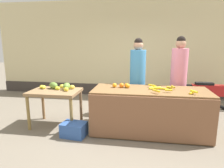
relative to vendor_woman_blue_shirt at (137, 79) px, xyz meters
The scene contains 12 objects.
ground_plane 1.15m from the vendor_woman_blue_shirt, 107.01° to the right, with size 24.00×24.00×0.00m, color #756B5B.
market_wall_back 2.13m from the vendor_woman_blue_shirt, 95.70° to the left, with size 9.08×0.23×3.01m.
fruit_stall_counter 0.88m from the vendor_woman_blue_shirt, 68.86° to the right, with size 2.16×0.87×0.85m.
side_table_wooden 1.80m from the vendor_woman_blue_shirt, 157.89° to the right, with size 0.99×0.69×0.76m.
banana_bunch_pile 0.83m from the vendor_woman_blue_shirt, 53.54° to the right, with size 0.81×0.57×0.07m.
orange_pile 0.65m from the vendor_woman_blue_shirt, 114.62° to the right, with size 0.34×0.12×0.09m.
mango_papaya_pile 1.69m from the vendor_woman_blue_shirt, 161.28° to the right, with size 0.76×0.36×0.14m.
vendor_woman_blue_shirt is the anchor object (origin of this frame).
vendor_woman_pink_shirt 0.87m from the vendor_woman_blue_shirt, ahead, with size 0.34×0.34×1.84m.
parked_motorcycle 2.08m from the vendor_woman_blue_shirt, 27.86° to the left, with size 1.60×0.18×0.88m.
produce_crate 1.74m from the vendor_woman_blue_shirt, 135.84° to the right, with size 0.44×0.32×0.26m, color #3359A5.
produce_sack 1.12m from the vendor_woman_blue_shirt, behind, with size 0.36×0.30×0.52m, color tan.
Camera 1 is at (0.32, -3.67, 1.71)m, focal length 31.67 mm.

